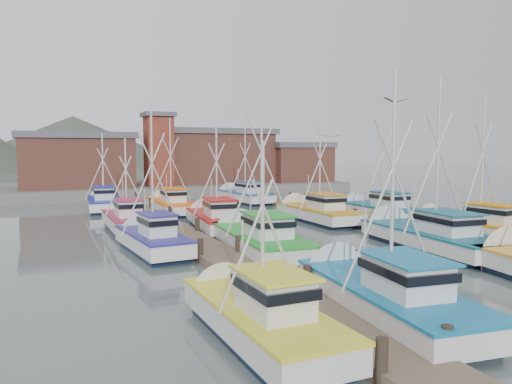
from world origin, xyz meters
name	(u,v)px	position (x,y,z in m)	size (l,w,h in m)	color
ground	(320,243)	(0.00, 0.00, 0.00)	(260.00, 260.00, 0.00)	#506160
dock_left	(186,237)	(-7.00, 4.04, 0.21)	(2.30, 46.00, 1.50)	brown
dock_right	(374,223)	(7.00, 4.04, 0.21)	(2.30, 46.00, 1.50)	brown
quay	(168,188)	(0.00, 37.00, 0.60)	(44.00, 16.00, 1.20)	slate
shed_left	(76,159)	(-11.00, 35.00, 4.34)	(12.72, 8.48, 6.20)	brown
shed_center	(213,155)	(6.00, 37.00, 4.69)	(14.84, 9.54, 6.90)	brown
shed_right	(298,161)	(17.00, 34.00, 3.84)	(8.48, 6.36, 5.20)	brown
lookout_tower	(159,149)	(-2.00, 33.00, 5.55)	(3.60, 3.60, 8.50)	maroon
distant_hills	(46,169)	(-12.76, 122.59, 0.00)	(175.00, 140.00, 42.00)	#475345
boat_0	(379,293)	(-4.71, -11.61, 0.68)	(3.78, 9.33, 8.86)	black
boat_2	(254,315)	(-9.46, -11.89, 0.67)	(2.70, 7.91, 6.39)	black
boat_4	(257,239)	(-4.37, -0.63, 0.68)	(3.97, 9.82, 9.86)	black
boat_5	(426,236)	(4.75, -3.57, 0.69)	(4.18, 10.55, 10.32)	black
boat_6	(150,240)	(-9.72, 1.51, 0.68)	(3.41, 7.79, 8.51)	black
boat_7	(470,226)	(9.65, -2.11, 0.69)	(3.96, 9.24, 9.71)	black
boat_8	(215,219)	(-3.96, 7.53, 0.68)	(3.73, 9.22, 8.12)	black
boat_9	(315,212)	(4.33, 7.99, 0.68)	(3.38, 9.36, 8.21)	black
boat_10	(125,220)	(-9.73, 9.56, 0.68)	(2.87, 7.94, 6.85)	black
boat_11	(377,210)	(9.56, 7.15, 0.68)	(3.89, 8.92, 9.65)	black
boat_12	(169,205)	(-4.73, 17.32, 0.68)	(3.54, 8.64, 8.86)	black
boat_13	(242,196)	(4.37, 22.86, 0.68)	(3.45, 9.21, 8.40)	black
boat_14	(104,202)	(-9.70, 21.80, 0.68)	(3.31, 8.84, 7.66)	black
gull_near	(396,101)	(0.65, -5.71, 7.87)	(1.55, 0.65, 0.24)	gray
gull_far	(331,136)	(2.86, 3.47, 6.40)	(1.47, 0.65, 0.24)	gray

